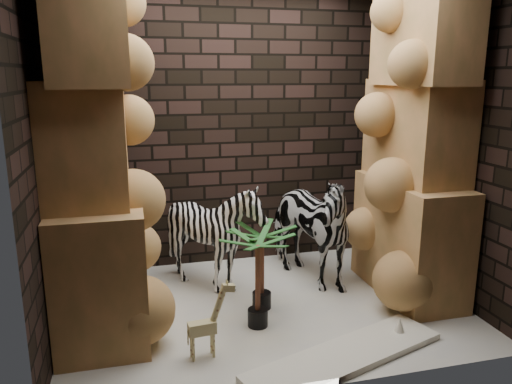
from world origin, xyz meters
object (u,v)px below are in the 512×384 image
object	(u,v)px
zebra_right	(304,217)
zebra_left	(214,240)
palm_back	(258,281)
surfboard	(346,356)
palm_front	(262,267)
giraffe_toy	(202,320)

from	to	relation	value
zebra_right	zebra_left	world-z (taller)	zebra_right
zebra_right	zebra_left	size ratio (longest dim) A/B	1.25
palm_back	surfboard	distance (m)	0.91
zebra_right	palm_front	bearing A→B (deg)	-158.28
palm_back	zebra_left	bearing A→B (deg)	104.75
palm_front	giraffe_toy	bearing A→B (deg)	-133.67
giraffe_toy	palm_front	distance (m)	0.93
giraffe_toy	palm_back	bearing A→B (deg)	28.68
giraffe_toy	palm_front	world-z (taller)	palm_front
zebra_left	palm_front	distance (m)	0.63
zebra_left	giraffe_toy	world-z (taller)	zebra_left
zebra_left	surfboard	world-z (taller)	zebra_left
zebra_right	surfboard	size ratio (longest dim) A/B	0.82
giraffe_toy	palm_front	xyz separation A→B (m)	(0.64, 0.67, 0.09)
giraffe_toy	palm_back	world-z (taller)	palm_back
giraffe_toy	palm_front	bearing A→B (deg)	40.58
giraffe_toy	surfboard	size ratio (longest dim) A/B	0.36
palm_back	giraffe_toy	bearing A→B (deg)	-145.56
surfboard	palm_front	bearing A→B (deg)	93.20
palm_front	palm_back	size ratio (longest dim) A/B	0.96
zebra_right	giraffe_toy	bearing A→B (deg)	-154.95
giraffe_toy	zebra_right	bearing A→B (deg)	37.90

